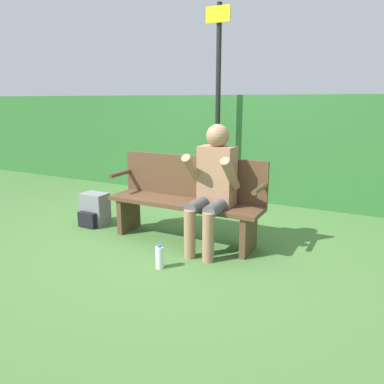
% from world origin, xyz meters
% --- Properties ---
extents(ground_plane, '(40.00, 40.00, 0.00)m').
position_xyz_m(ground_plane, '(0.00, 0.00, 0.00)').
color(ground_plane, '#426B33').
extents(hedge_back, '(12.00, 0.37, 1.54)m').
position_xyz_m(hedge_back, '(0.00, 2.06, 0.77)').
color(hedge_back, '#2D662D').
rests_on(hedge_back, ground).
extents(park_bench, '(1.68, 0.41, 0.89)m').
position_xyz_m(park_bench, '(0.00, 0.06, 0.46)').
color(park_bench, '#513823').
rests_on(park_bench, ground).
extents(person_seated, '(0.49, 0.57, 1.25)m').
position_xyz_m(person_seated, '(0.36, -0.05, 0.69)').
color(person_seated, '#997051').
rests_on(person_seated, ground).
extents(backpack, '(0.31, 0.29, 0.39)m').
position_xyz_m(backpack, '(-1.22, -0.02, 0.18)').
color(backpack, slate).
rests_on(backpack, ground).
extents(water_bottle, '(0.07, 0.07, 0.22)m').
position_xyz_m(water_bottle, '(0.13, -0.69, 0.10)').
color(water_bottle, white).
rests_on(water_bottle, ground).
extents(signpost, '(0.35, 0.09, 2.72)m').
position_xyz_m(signpost, '(-0.33, 1.60, 1.50)').
color(signpost, black).
rests_on(signpost, ground).
extents(parked_car, '(2.75, 4.26, 1.29)m').
position_xyz_m(parked_car, '(-5.60, 13.55, 0.63)').
color(parked_car, '#B7BCC6').
rests_on(parked_car, ground).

